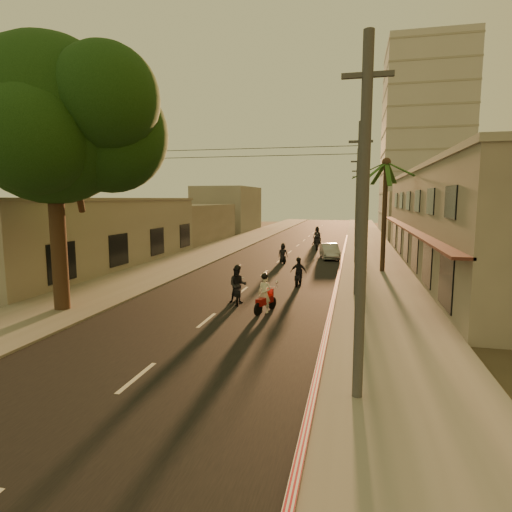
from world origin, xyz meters
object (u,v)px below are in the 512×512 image
object	(u,v)px
scooter_mid_b	(298,273)
parked_car	(330,251)
scooter_mid_a	(238,286)
scooter_far_a	(283,254)
palm_tree	(386,169)
scooter_far_c	(317,236)
scooter_red	(265,295)
broadleaf_tree	(61,122)
scooter_far_b	(317,243)

from	to	relation	value
scooter_mid_b	parked_car	distance (m)	12.07
scooter_mid_a	scooter_far_a	size ratio (longest dim) A/B	1.19
palm_tree	scooter_far_c	world-z (taller)	palm_tree
palm_tree	scooter_mid_b	distance (m)	10.00
palm_tree	scooter_red	size ratio (longest dim) A/B	4.45
broadleaf_tree	scooter_mid_b	bearing A→B (deg)	40.65
scooter_red	scooter_mid_b	bearing A→B (deg)	102.26
palm_tree	scooter_far_c	size ratio (longest dim) A/B	4.13
scooter_red	scooter_far_c	bearing A→B (deg)	109.00
palm_tree	scooter_red	distance (m)	14.92
broadleaf_tree	scooter_mid_a	xyz separation A→B (m)	(7.08, 3.17, -7.60)
broadleaf_tree	scooter_far_c	size ratio (longest dim) A/B	6.10
parked_car	broadleaf_tree	bearing A→B (deg)	-128.46
scooter_mid_b	scooter_far_a	size ratio (longest dim) A/B	1.08
broadleaf_tree	scooter_far_c	xyz separation A→B (m)	(8.49, 32.52, -7.58)
palm_tree	scooter_far_b	xyz separation A→B (m)	(-5.60, 12.25, -6.39)
parked_car	scooter_mid_a	bearing A→B (deg)	-112.44
palm_tree	scooter_far_b	world-z (taller)	palm_tree
scooter_red	scooter_mid_a	world-z (taller)	scooter_mid_a
palm_tree	scooter_mid_a	bearing A→B (deg)	-125.17
scooter_mid_b	scooter_far_b	xyz separation A→B (m)	(-0.45, 17.98, -0.01)
scooter_red	scooter_far_c	world-z (taller)	scooter_far_c
scooter_mid_a	parked_car	bearing A→B (deg)	64.54
scooter_mid_a	scooter_far_c	xyz separation A→B (m)	(1.41, 29.36, 0.02)
broadleaf_tree	scooter_red	size ratio (longest dim) A/B	6.57
scooter_red	parked_car	xyz separation A→B (m)	(1.86, 18.46, -0.17)
broadleaf_tree	scooter_mid_a	distance (m)	10.86
palm_tree	scooter_far_c	xyz separation A→B (m)	(-6.13, 18.67, -6.25)
palm_tree	scooter_mid_a	distance (m)	14.50
scooter_far_a	scooter_far_b	world-z (taller)	scooter_far_b
scooter_red	scooter_far_b	size ratio (longest dim) A/B	1.09
scooter_far_b	parked_car	xyz separation A→B (m)	(1.61, -5.96, -0.11)
palm_tree	scooter_far_b	bearing A→B (deg)	114.57
scooter_far_c	broadleaf_tree	bearing A→B (deg)	-87.42
broadleaf_tree	palm_tree	size ratio (longest dim) A/B	1.48
scooter_far_a	scooter_mid_a	bearing A→B (deg)	-110.64
scooter_mid_b	parked_car	xyz separation A→B (m)	(1.15, 12.02, -0.12)
scooter_far_b	scooter_mid_a	bearing A→B (deg)	-96.62
broadleaf_tree	scooter_mid_b	xyz separation A→B (m)	(9.46, 8.12, -7.71)
scooter_far_c	palm_tree	bearing A→B (deg)	-54.63
scooter_mid_b	scooter_far_c	distance (m)	24.42
scooter_mid_b	scooter_far_c	world-z (taller)	scooter_far_c
scooter_far_b	parked_car	distance (m)	6.18
scooter_far_c	scooter_red	bearing A→B (deg)	-72.29
scooter_mid_b	scooter_red	bearing A→B (deg)	-93.31
scooter_far_a	scooter_far_c	distance (m)	15.89
palm_tree	scooter_mid_b	xyz separation A→B (m)	(-5.15, -5.73, -6.38)
parked_car	scooter_far_c	distance (m)	12.57
palm_tree	scooter_red	bearing A→B (deg)	-115.68
scooter_red	broadleaf_tree	bearing A→B (deg)	-150.65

